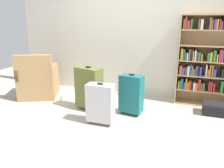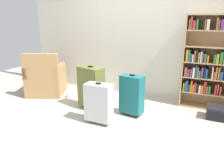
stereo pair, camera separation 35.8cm
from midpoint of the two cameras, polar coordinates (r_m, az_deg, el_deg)
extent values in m
plane|color=#B2A899|center=(3.48, -5.95, -10.42)|extent=(8.72, 8.72, 0.00)
cube|color=beige|center=(4.66, 2.51, 13.17)|extent=(4.98, 0.10, 2.60)
cube|color=tan|center=(4.32, 14.13, 5.87)|extent=(0.02, 0.30, 1.62)
cube|color=tan|center=(4.44, 21.80, 5.47)|extent=(1.18, 0.02, 1.62)
cube|color=tan|center=(4.52, 20.77, -4.83)|extent=(1.14, 0.28, 0.02)
cube|color=tan|center=(4.43, 21.13, -1.57)|extent=(1.14, 0.28, 0.02)
cube|color=tan|center=(4.36, 21.49, 1.80)|extent=(1.14, 0.28, 0.02)
cube|color=tan|center=(4.30, 21.86, 5.28)|extent=(1.14, 0.28, 0.02)
cube|color=tan|center=(4.26, 22.25, 8.83)|extent=(1.14, 0.28, 0.02)
cube|color=tan|center=(4.24, 22.65, 12.43)|extent=(1.14, 0.28, 0.02)
cube|color=tan|center=(4.24, 23.04, 15.79)|extent=(1.14, 0.28, 0.02)
cube|color=gold|center=(4.38, 14.32, -0.03)|extent=(0.02, 0.21, 0.14)
cube|color=#2D7238|center=(4.40, 14.70, 0.13)|extent=(0.02, 0.25, 0.16)
cube|color=#264C99|center=(4.37, 15.08, 0.23)|extent=(0.03, 0.21, 0.20)
cube|color=#2D7238|center=(4.39, 15.61, -0.15)|extent=(0.02, 0.25, 0.13)
cube|color=orange|center=(4.37, 16.04, 0.19)|extent=(0.03, 0.22, 0.20)
cube|color=orange|center=(4.36, 16.41, -0.31)|extent=(0.02, 0.18, 0.14)
cube|color=#B22D2D|center=(4.35, 16.88, -0.14)|extent=(0.04, 0.18, 0.17)
cube|color=black|center=(4.36, 17.38, -0.25)|extent=(0.03, 0.20, 0.16)
cube|color=silver|center=(4.36, 17.83, -0.42)|extent=(0.03, 0.20, 0.14)
cube|color=orange|center=(4.36, 18.35, -0.49)|extent=(0.04, 0.19, 0.14)
cube|color=#B22D2D|center=(4.36, 18.98, -0.04)|extent=(0.04, 0.20, 0.21)
cube|color=brown|center=(4.38, 19.42, -0.53)|extent=(0.02, 0.23, 0.14)
cube|color=#2D7238|center=(4.39, 19.92, -0.51)|extent=(0.03, 0.25, 0.14)
cube|color=#B22D2D|center=(4.35, 21.14, -0.50)|extent=(0.03, 0.17, 0.18)
cube|color=#B22D2D|center=(4.37, 21.62, -0.41)|extent=(0.03, 0.21, 0.19)
cube|color=#B22D2D|center=(4.37, 22.14, -0.72)|extent=(0.03, 0.20, 0.15)
cube|color=#2D7238|center=(4.37, 23.82, -0.54)|extent=(0.04, 0.19, 0.21)
cube|color=black|center=(4.39, 24.45, -0.54)|extent=(0.03, 0.22, 0.21)
cube|color=brown|center=(4.29, 14.71, 3.43)|extent=(0.04, 0.17, 0.16)
cube|color=#66337F|center=(4.31, 15.36, 3.29)|extent=(0.04, 0.21, 0.14)
cube|color=brown|center=(4.31, 15.93, 3.28)|extent=(0.02, 0.21, 0.14)
cube|color=silver|center=(4.31, 16.50, 3.41)|extent=(0.04, 0.23, 0.17)
cube|color=#264C99|center=(4.28, 17.00, 3.53)|extent=(0.02, 0.17, 0.20)
cube|color=brown|center=(4.31, 17.38, 3.41)|extent=(0.02, 0.22, 0.18)
cube|color=#2D7238|center=(4.32, 17.77, 3.06)|extent=(0.03, 0.24, 0.13)
cube|color=#66337F|center=(4.29, 18.33, 3.28)|extent=(0.03, 0.20, 0.18)
cube|color=black|center=(4.30, 18.81, 3.32)|extent=(0.02, 0.21, 0.19)
cube|color=#264C99|center=(4.32, 19.23, 3.17)|extent=(0.03, 0.24, 0.17)
cube|color=silver|center=(4.29, 20.49, 3.28)|extent=(0.02, 0.20, 0.21)
cube|color=brown|center=(4.28, 20.88, 2.67)|extent=(0.03, 0.17, 0.13)
cube|color=orange|center=(4.29, 21.30, 3.21)|extent=(0.02, 0.19, 0.21)
cube|color=brown|center=(4.29, 21.81, 3.17)|extent=(0.03, 0.19, 0.21)
cube|color=#264C99|center=(4.32, 22.30, 2.69)|extent=(0.04, 0.23, 0.14)
cube|color=black|center=(4.32, 23.90, 2.62)|extent=(0.04, 0.21, 0.16)
cube|color=gold|center=(4.24, 14.96, 7.26)|extent=(0.04, 0.17, 0.20)
cube|color=#2D7238|center=(4.28, 15.52, 7.25)|extent=(0.02, 0.25, 0.19)
cube|color=#264C99|center=(4.25, 15.85, 6.81)|extent=(0.02, 0.19, 0.14)
cube|color=silver|center=(4.26, 16.26, 6.73)|extent=(0.02, 0.21, 0.13)
cube|color=brown|center=(4.26, 16.73, 7.14)|extent=(0.02, 0.23, 0.19)
cube|color=black|center=(4.24, 17.16, 7.18)|extent=(0.03, 0.19, 0.21)
cube|color=gold|center=(4.27, 17.59, 6.89)|extent=(0.02, 0.24, 0.17)
cube|color=silver|center=(4.26, 18.05, 6.95)|extent=(0.02, 0.24, 0.18)
cube|color=#66337F|center=(4.26, 18.39, 6.73)|extent=(0.02, 0.22, 0.16)
cube|color=#2D7238|center=(4.26, 18.91, 6.64)|extent=(0.04, 0.22, 0.15)
cube|color=orange|center=(4.23, 19.48, 6.37)|extent=(0.03, 0.17, 0.13)
cube|color=#2D7238|center=(4.23, 20.90, 6.38)|extent=(0.03, 0.17, 0.15)
cube|color=gold|center=(4.26, 21.47, 6.46)|extent=(0.04, 0.22, 0.16)
cube|color=#2D7238|center=(4.26, 22.24, 6.63)|extent=(0.04, 0.23, 0.20)
cube|color=gold|center=(4.24, 22.82, 6.07)|extent=(0.02, 0.17, 0.13)
cube|color=#B22D2D|center=(4.25, 23.45, 6.61)|extent=(0.04, 0.20, 0.22)
cube|color=#66337F|center=(4.26, 23.92, 6.52)|extent=(0.03, 0.22, 0.21)
cube|color=brown|center=(4.23, 15.43, 14.36)|extent=(0.02, 0.25, 0.17)
cube|color=#B22D2D|center=(4.19, 15.84, 14.60)|extent=(0.03, 0.17, 0.21)
cube|color=#B22D2D|center=(4.22, 16.46, 14.12)|extent=(0.04, 0.24, 0.15)
cube|color=#2D7238|center=(4.21, 17.13, 14.22)|extent=(0.03, 0.22, 0.17)
cube|color=brown|center=(4.21, 18.83, 14.07)|extent=(0.02, 0.22, 0.17)
cube|color=silver|center=(4.20, 19.44, 14.02)|extent=(0.04, 0.21, 0.17)
cube|color=brown|center=(4.20, 21.30, 14.01)|extent=(0.03, 0.20, 0.19)
cube|color=brown|center=(4.22, 21.69, 13.74)|extent=(0.02, 0.24, 0.16)
cube|color=#66337F|center=(4.18, 22.29, 13.71)|extent=(0.04, 0.17, 0.16)
cube|color=gold|center=(4.23, 22.76, 13.70)|extent=(0.03, 0.25, 0.17)
cube|color=#B22D2D|center=(4.22, 23.31, 13.64)|extent=(0.02, 0.23, 0.17)
cube|color=#66337F|center=(4.20, 23.65, 13.33)|extent=(0.02, 0.19, 0.13)
cube|color=black|center=(4.23, 24.16, 13.79)|extent=(0.03, 0.24, 0.20)
cube|color=#9E7A4C|center=(4.93, -19.88, -0.63)|extent=(0.92, 0.92, 0.40)
cube|color=tan|center=(4.87, -20.16, 2.07)|extent=(0.69, 0.73, 0.08)
cube|color=#9E7A4C|center=(4.56, -21.38, 3.71)|extent=(0.69, 0.39, 0.50)
cube|color=#9E7A4C|center=(4.78, -16.78, 2.98)|extent=(0.37, 0.68, 0.22)
cube|color=#9E7A4C|center=(4.95, -23.57, 2.74)|extent=(0.37, 0.68, 0.22)
cylinder|color=white|center=(4.64, -14.36, -3.17)|extent=(0.08, 0.08, 0.10)
torus|color=white|center=(4.61, -13.83, -3.19)|extent=(0.06, 0.01, 0.06)
cube|color=black|center=(4.11, 22.64, -6.02)|extent=(0.44, 0.29, 0.17)
cube|color=black|center=(4.08, 22.78, -4.85)|extent=(0.45, 0.30, 0.04)
cube|color=brown|center=(3.94, -8.44, -0.93)|extent=(0.51, 0.35, 0.70)
cube|color=black|center=(3.85, -8.67, 4.22)|extent=(0.09, 0.07, 0.02)
cylinder|color=black|center=(4.17, -9.85, -5.49)|extent=(0.06, 0.06, 0.05)
cylinder|color=black|center=(3.96, -6.50, -6.55)|extent=(0.06, 0.06, 0.05)
cube|color=#B7BABF|center=(3.41, -5.96, -4.79)|extent=(0.41, 0.21, 0.57)
cube|color=black|center=(3.31, -6.11, 0.01)|extent=(0.08, 0.04, 0.02)
cylinder|color=black|center=(3.59, -7.90, -9.15)|extent=(0.05, 0.05, 0.05)
cylinder|color=black|center=(3.48, -3.65, -9.89)|extent=(0.05, 0.05, 0.05)
cube|color=#19666B|center=(3.72, 2.12, -2.48)|extent=(0.40, 0.27, 0.62)
cube|color=black|center=(3.62, 2.18, 2.33)|extent=(0.08, 0.05, 0.02)
cylinder|color=black|center=(3.89, 0.35, -6.87)|extent=(0.06, 0.06, 0.05)
cylinder|color=black|center=(3.79, 3.84, -7.60)|extent=(0.06, 0.06, 0.05)
camera|label=1|loc=(0.18, -92.86, -0.85)|focal=36.27mm
camera|label=2|loc=(0.18, 87.14, 0.85)|focal=36.27mm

